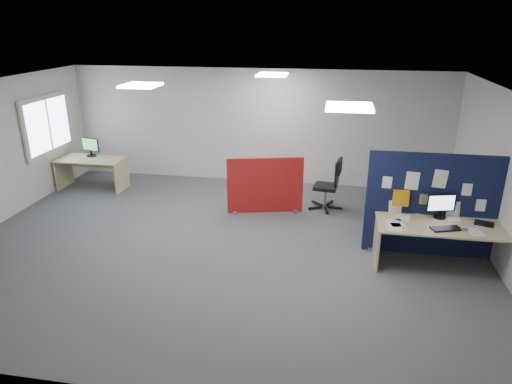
# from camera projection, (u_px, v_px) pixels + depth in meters

# --- Properties ---
(floor) EXTENTS (9.00, 9.00, 0.00)m
(floor) POSITION_uv_depth(u_px,v_px,m) (223.00, 244.00, 8.07)
(floor) COLOR #52555A
(floor) RESTS_ON ground
(ceiling) EXTENTS (9.00, 7.00, 0.02)m
(ceiling) POSITION_uv_depth(u_px,v_px,m) (218.00, 90.00, 7.11)
(ceiling) COLOR white
(ceiling) RESTS_ON wall_back
(wall_back) EXTENTS (9.00, 0.02, 2.70)m
(wall_back) POSITION_uv_depth(u_px,v_px,m) (257.00, 127.00, 10.82)
(wall_back) COLOR silver
(wall_back) RESTS_ON floor
(wall_front) EXTENTS (9.00, 0.02, 2.70)m
(wall_front) POSITION_uv_depth(u_px,v_px,m) (132.00, 284.00, 4.37)
(wall_front) COLOR silver
(wall_front) RESTS_ON floor
(wall_right) EXTENTS (0.02, 7.00, 2.70)m
(wall_right) POSITION_uv_depth(u_px,v_px,m) (511.00, 188.00, 6.87)
(wall_right) COLOR silver
(wall_right) RESTS_ON floor
(window) EXTENTS (0.06, 1.70, 1.30)m
(window) POSITION_uv_depth(u_px,v_px,m) (48.00, 125.00, 10.08)
(window) COLOR white
(window) RESTS_ON wall_left
(ceiling_lights) EXTENTS (4.10, 4.10, 0.04)m
(ceiling_lights) POSITION_uv_depth(u_px,v_px,m) (247.00, 87.00, 7.69)
(ceiling_lights) COLOR white
(ceiling_lights) RESTS_ON ceiling
(navy_divider) EXTENTS (2.14, 0.30, 1.76)m
(navy_divider) POSITION_uv_depth(u_px,v_px,m) (431.00, 206.00, 7.45)
(navy_divider) COLOR #0E1933
(navy_divider) RESTS_ON floor
(main_desk) EXTENTS (2.00, 0.89, 0.73)m
(main_desk) POSITION_uv_depth(u_px,v_px,m) (440.00, 233.00, 7.21)
(main_desk) COLOR tan
(main_desk) RESTS_ON floor
(monitor_main) EXTENTS (0.46, 0.19, 0.40)m
(monitor_main) POSITION_uv_depth(u_px,v_px,m) (441.00, 205.00, 7.28)
(monitor_main) COLOR black
(monitor_main) RESTS_ON main_desk
(keyboard) EXTENTS (0.48, 0.31, 0.02)m
(keyboard) POSITION_uv_depth(u_px,v_px,m) (446.00, 229.00, 6.95)
(keyboard) COLOR black
(keyboard) RESTS_ON main_desk
(mouse) EXTENTS (0.11, 0.08, 0.03)m
(mouse) POSITION_uv_depth(u_px,v_px,m) (464.00, 230.00, 6.91)
(mouse) COLOR #9B9BA0
(mouse) RESTS_ON main_desk
(paper_tray) EXTENTS (0.34, 0.30, 0.01)m
(paper_tray) POSITION_uv_depth(u_px,v_px,m) (484.00, 224.00, 7.13)
(paper_tray) COLOR black
(paper_tray) RESTS_ON main_desk
(red_divider) EXTENTS (1.52, 0.41, 1.16)m
(red_divider) POSITION_uv_depth(u_px,v_px,m) (265.00, 186.00, 9.24)
(red_divider) COLOR #AA1816
(red_divider) RESTS_ON floor
(second_desk) EXTENTS (1.52, 0.76, 0.73)m
(second_desk) POSITION_uv_depth(u_px,v_px,m) (92.00, 166.00, 10.61)
(second_desk) COLOR tan
(second_desk) RESTS_ON floor
(monitor_second) EXTENTS (0.48, 0.22, 0.44)m
(monitor_second) POSITION_uv_depth(u_px,v_px,m) (90.00, 146.00, 10.61)
(monitor_second) COLOR black
(monitor_second) RESTS_ON second_desk
(office_chair) EXTENTS (0.71, 0.72, 1.08)m
(office_chair) POSITION_uv_depth(u_px,v_px,m) (331.00, 181.00, 9.38)
(office_chair) COLOR black
(office_chair) RESTS_ON floor
(desk_papers) EXTENTS (1.41, 0.85, 0.00)m
(desk_papers) POSITION_uv_depth(u_px,v_px,m) (424.00, 223.00, 7.16)
(desk_papers) COLOR white
(desk_papers) RESTS_ON main_desk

